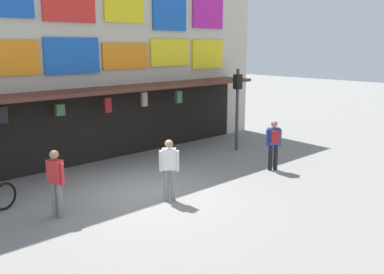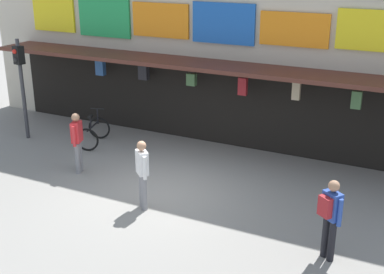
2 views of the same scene
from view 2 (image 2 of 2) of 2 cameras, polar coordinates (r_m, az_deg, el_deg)
ground_plane at (r=12.93m, az=-3.82°, el=-6.26°), size 80.00×80.00×0.00m
shopfront at (r=15.80m, az=4.43°, el=13.58°), size 18.00×2.60×8.00m
traffic_light_near at (r=16.91m, az=-18.54°, el=6.76°), size 0.31×0.34×3.20m
bicycle_parked at (r=16.22m, az=-10.91°, el=0.49°), size 1.03×1.32×1.05m
pedestrian_in_red at (r=10.23m, az=15.12°, el=-8.28°), size 0.48×0.47×1.68m
pedestrian_in_green at (r=14.10m, az=-12.65°, el=-0.26°), size 0.33×0.51×1.68m
pedestrian_in_blue at (r=11.86m, az=-5.54°, el=-3.78°), size 0.41×0.41×1.68m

